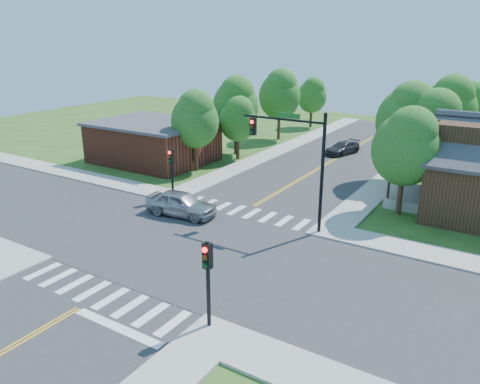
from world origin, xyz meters
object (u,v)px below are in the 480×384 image
Objects in this scene: signal_pole_nw at (171,164)px; car_silver at (181,204)px; signal_mast_ne at (296,151)px; signal_pole_se at (207,269)px; car_dgrey at (343,148)px.

car_silver is at bearing -40.27° from signal_pole_nw.
signal_mast_ne is 11.55m from signal_pole_se.
car_dgrey is (-5.72, 30.63, -2.05)m from signal_pole_se.
car_dgrey is (-4.03, 19.41, -4.24)m from signal_mast_ne.
signal_mast_ne is 1.45× the size of car_silver.
signal_pole_nw is (-9.51, -0.01, -2.19)m from signal_mast_ne.
signal_pole_se is 31.22m from car_dgrey.
car_silver is (-7.06, -2.09, -4.03)m from signal_mast_ne.
signal_pole_se is at bearing -142.10° from car_silver.
car_dgrey is at bearing -13.92° from car_silver.
signal_pole_nw is 0.84× the size of car_dgrey.
signal_pole_se is at bearing -81.44° from signal_mast_ne.
signal_pole_nw is 20.29m from car_dgrey.
signal_pole_nw reaches higher than car_dgrey.
signal_pole_nw is 3.70m from car_silver.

